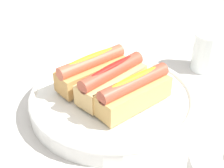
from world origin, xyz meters
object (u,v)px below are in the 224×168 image
object	(u,v)px
hotdog_front	(92,70)
serving_bowl	(112,100)
water_glass	(207,53)
hotdog_side	(134,92)
hotdog_back	(112,81)

from	to	relation	value
hotdog_front	serving_bowl	bearing A→B (deg)	96.33
hotdog_front	water_glass	xyz separation A→B (m)	(-0.27, 0.08, -0.02)
hotdog_side	water_glass	world-z (taller)	hotdog_side
serving_bowl	hotdog_side	size ratio (longest dim) A/B	2.15
serving_bowl	hotdog_front	world-z (taller)	hotdog_front
hotdog_back	water_glass	bearing A→B (deg)	174.76
water_glass	serving_bowl	bearing A→B (deg)	-5.24
serving_bowl	hotdog_side	bearing A→B (deg)	96.33
hotdog_side	hotdog_back	bearing A→B (deg)	-83.67
hotdog_front	hotdog_back	bearing A→B (deg)	96.33
serving_bowl	hotdog_back	distance (m)	0.04
hotdog_back	hotdog_side	world-z (taller)	same
serving_bowl	hotdog_side	xyz separation A→B (m)	(-0.01, 0.05, 0.04)
hotdog_back	serving_bowl	bearing A→B (deg)	-90.00
hotdog_back	water_glass	size ratio (longest dim) A/B	1.72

